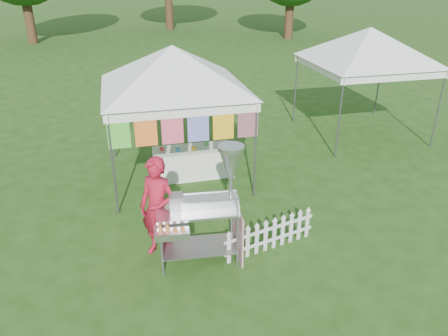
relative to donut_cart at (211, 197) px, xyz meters
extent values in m
plane|color=#203F12|center=(-0.07, -0.16, -1.19)|extent=(120.00, 120.00, 0.00)
cylinder|color=#59595E|center=(-1.49, 1.92, -0.14)|extent=(0.04, 0.04, 2.10)
cylinder|color=#59595E|center=(1.35, 1.92, -0.14)|extent=(0.04, 0.04, 2.10)
cylinder|color=#59595E|center=(-1.49, 4.76, -0.14)|extent=(0.04, 0.04, 2.10)
cylinder|color=#59595E|center=(1.35, 4.76, -0.14)|extent=(0.04, 0.04, 2.10)
cube|color=white|center=(-0.07, 1.92, 0.81)|extent=(3.00, 0.03, 0.22)
cube|color=white|center=(-0.07, 4.76, 0.81)|extent=(3.00, 0.03, 0.22)
pyramid|color=white|center=(-0.07, 3.34, 1.81)|extent=(4.24, 4.24, 0.90)
cylinder|color=#59595E|center=(-0.07, 1.92, 0.89)|extent=(3.00, 0.03, 0.03)
cube|color=green|center=(-1.32, 1.92, 0.54)|extent=(0.42, 0.01, 0.70)
cube|color=red|center=(-0.82, 1.92, 0.54)|extent=(0.42, 0.01, 0.70)
cube|color=#CD19A3|center=(-0.32, 1.92, 0.54)|extent=(0.42, 0.01, 0.70)
cube|color=#B01AB6|center=(0.18, 1.92, 0.54)|extent=(0.42, 0.01, 0.70)
cube|color=orange|center=(0.68, 1.92, 0.54)|extent=(0.42, 0.01, 0.70)
cube|color=#F4570C|center=(1.18, 1.92, 0.54)|extent=(0.42, 0.01, 0.70)
cylinder|color=#59595E|center=(4.01, 3.42, -0.14)|extent=(0.04, 0.04, 2.10)
cylinder|color=#59595E|center=(6.85, 3.42, -0.14)|extent=(0.04, 0.04, 2.10)
cylinder|color=#59595E|center=(4.01, 6.26, -0.14)|extent=(0.04, 0.04, 2.10)
cylinder|color=#59595E|center=(6.85, 6.26, -0.14)|extent=(0.04, 0.04, 2.10)
cube|color=white|center=(5.43, 3.42, 0.81)|extent=(3.00, 0.03, 0.22)
cube|color=white|center=(5.43, 6.26, 0.81)|extent=(3.00, 0.03, 0.22)
pyramid|color=white|center=(5.43, 4.84, 1.81)|extent=(4.24, 4.24, 0.90)
cylinder|color=#59595E|center=(5.43, 3.42, 0.89)|extent=(3.00, 0.03, 0.03)
cylinder|color=#342313|center=(-6.07, 23.84, 0.79)|extent=(0.56, 0.56, 3.96)
cylinder|color=#342313|center=(9.93, 21.84, 0.57)|extent=(0.56, 0.56, 3.52)
cylinder|color=gray|center=(-0.84, -0.20, -0.70)|extent=(0.05, 0.05, 0.98)
cylinder|color=gray|center=(0.37, -0.30, -0.70)|extent=(0.05, 0.05, 0.98)
cylinder|color=gray|center=(-0.79, 0.35, -0.70)|extent=(0.05, 0.05, 0.98)
cylinder|color=gray|center=(0.41, 0.25, -0.70)|extent=(0.05, 0.05, 0.98)
cube|color=gray|center=(-0.21, 0.03, -0.92)|extent=(1.29, 0.72, 0.02)
cube|color=#B7B7BC|center=(-0.21, 0.03, -0.21)|extent=(1.36, 0.76, 0.04)
cube|color=#B7B7BC|center=(-0.01, 0.06, -0.10)|extent=(0.95, 0.35, 0.16)
cube|color=gray|center=(-0.54, 0.11, -0.06)|extent=(0.24, 0.26, 0.24)
cylinder|color=gray|center=(0.34, 0.04, 0.29)|extent=(0.06, 0.06, 0.98)
cone|color=#B7B7BC|center=(0.34, 0.04, 0.56)|extent=(0.42, 0.42, 0.44)
cylinder|color=#B7B7BC|center=(0.34, 0.04, 0.80)|extent=(0.45, 0.45, 0.07)
cube|color=#B7B7BC|center=(-0.68, -0.35, -0.32)|extent=(0.55, 0.37, 0.11)
cube|color=#D18D9C|center=(0.45, -0.03, -0.70)|extent=(0.09, 0.82, 0.89)
cube|color=white|center=(0.36, -0.33, -0.07)|extent=(0.03, 0.15, 0.20)
imported|color=#A5142A|center=(-0.82, 0.36, -0.30)|extent=(0.78, 0.75, 1.79)
cube|color=silver|center=(0.26, -0.18, -0.91)|extent=(0.07, 0.04, 0.56)
cube|color=silver|center=(0.43, -0.13, -0.91)|extent=(0.07, 0.04, 0.56)
cube|color=silver|center=(0.60, -0.08, -0.91)|extent=(0.07, 0.04, 0.56)
cube|color=silver|center=(0.78, -0.04, -0.91)|extent=(0.07, 0.04, 0.56)
cube|color=silver|center=(0.95, 0.01, -0.91)|extent=(0.07, 0.04, 0.56)
cube|color=silver|center=(1.13, 0.05, -0.91)|extent=(0.07, 0.04, 0.56)
cube|color=silver|center=(1.30, 0.10, -0.91)|extent=(0.07, 0.04, 0.56)
cube|color=silver|center=(1.47, 0.14, -0.91)|extent=(0.07, 0.04, 0.56)
cube|color=silver|center=(1.65, 0.19, -0.91)|extent=(0.07, 0.04, 0.56)
cube|color=silver|center=(1.82, 0.24, -0.91)|extent=(0.07, 0.04, 0.56)
cube|color=silver|center=(1.04, 0.03, -1.01)|extent=(1.75, 0.48, 0.05)
cube|color=silver|center=(1.04, 0.03, -0.77)|extent=(1.75, 0.48, 0.05)
cube|color=white|center=(0.27, 3.24, -0.85)|extent=(1.80, 0.70, 0.68)
camera|label=1|loc=(-1.24, -5.90, 3.36)|focal=35.00mm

